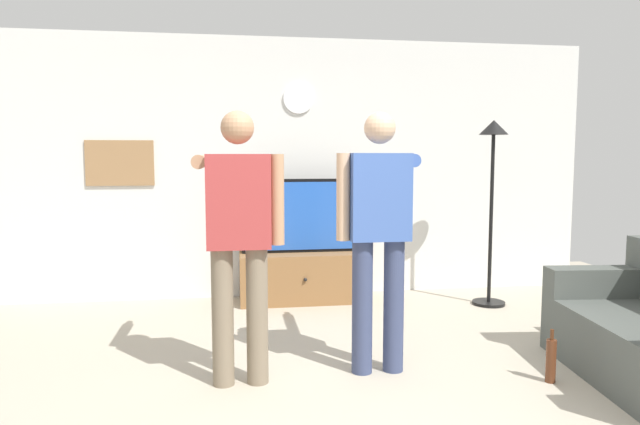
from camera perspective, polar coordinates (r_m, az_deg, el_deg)
ground_plane at (r=3.46m, az=2.96°, el=-19.60°), size 8.40×8.40×0.00m
back_wall at (r=6.05m, az=-2.66°, el=4.44°), size 6.40×0.10×2.70m
tv_stand at (r=5.84m, az=-1.78°, el=-6.48°), size 1.26×0.49×0.50m
television at (r=5.78m, az=-1.86°, el=-0.32°), size 1.21×0.07×0.75m
wall_clock at (r=6.03m, az=-2.18°, el=11.36°), size 0.31×0.03×0.31m
framed_picture at (r=6.06m, az=-19.41°, el=4.70°), size 0.66×0.04×0.45m
floor_lamp at (r=5.83m, az=16.89°, el=3.75°), size 0.32×0.32×1.83m
person_standing_nearer_lamp at (r=3.67m, az=-8.14°, el=-1.89°), size 0.58×0.78×1.76m
person_standing_nearer_couch at (r=3.86m, az=5.87°, el=-1.41°), size 0.58×0.78×1.77m
beverage_bottle at (r=4.13m, az=22.13°, el=-13.54°), size 0.07×0.07×0.36m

